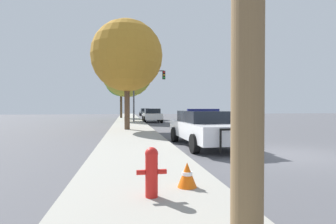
{
  "coord_description": "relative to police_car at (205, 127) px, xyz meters",
  "views": [
    {
      "loc": [
        -5.49,
        -8.2,
        1.63
      ],
      "look_at": [
        -0.81,
        20.74,
        1.1
      ],
      "focal_mm": 28.0,
      "sensor_mm": 36.0,
      "label": 1
    }
  ],
  "objects": [
    {
      "name": "fire_hydrant",
      "position": [
        -2.86,
        -6.27,
        -0.21
      ],
      "size": [
        0.5,
        0.22,
        0.83
      ],
      "color": "red",
      "rests_on": "sidewalk_left"
    },
    {
      "name": "traffic_light",
      "position": [
        -1.16,
        17.13,
        3.22
      ],
      "size": [
        3.43,
        0.35,
        5.55
      ],
      "color": "#424247",
      "rests_on": "sidewalk_left"
    },
    {
      "name": "traffic_cone",
      "position": [
        -2.15,
        -5.84,
        -0.43
      ],
      "size": [
        0.37,
        0.37,
        0.46
      ],
      "color": "orange",
      "rests_on": "sidewalk_left"
    },
    {
      "name": "car_background_distant",
      "position": [
        0.29,
        39.02,
        -0.04
      ],
      "size": [
        1.98,
        4.07,
        1.42
      ],
      "rotation": [
        0.0,
        0.0,
        0.01
      ],
      "color": "#474C51",
      "rests_on": "ground_plane"
    },
    {
      "name": "tree_sidewalk_mid",
      "position": [
        -3.11,
        19.06,
        4.83
      ],
      "size": [
        5.73,
        5.73,
        8.36
      ],
      "color": "brown",
      "rests_on": "sidewalk_left"
    },
    {
      "name": "police_car",
      "position": [
        0.0,
        0.0,
        0.0
      ],
      "size": [
        2.28,
        5.35,
        1.56
      ],
      "rotation": [
        0.0,
        0.0,
        3.18
      ],
      "color": "white",
      "rests_on": "ground_plane"
    },
    {
      "name": "car_background_midblock",
      "position": [
        -0.46,
        17.71,
        -0.0
      ],
      "size": [
        2.0,
        4.19,
        1.49
      ],
      "rotation": [
        0.0,
        0.0,
        0.0
      ],
      "color": "silver",
      "rests_on": "ground_plane"
    },
    {
      "name": "tree_sidewalk_far",
      "position": [
        -3.93,
        27.27,
        4.66
      ],
      "size": [
        4.53,
        4.53,
        7.6
      ],
      "color": "#4C3823",
      "rests_on": "sidewalk_left"
    },
    {
      "name": "sidewalk_left",
      "position": [
        -2.89,
        -2.41,
        -0.72
      ],
      "size": [
        3.0,
        110.0,
        0.13
      ],
      "color": "#99968C",
      "rests_on": "ground_plane"
    },
    {
      "name": "tree_sidewalk_near",
      "position": [
        -3.19,
        7.31,
        4.31
      ],
      "size": [
        4.82,
        4.82,
        7.4
      ],
      "color": "brown",
      "rests_on": "sidewalk_left"
    },
    {
      "name": "ground_plane",
      "position": [
        2.21,
        -2.41,
        -0.79
      ],
      "size": [
        110.0,
        110.0,
        0.0
      ],
      "primitive_type": "plane",
      "color": "#4F4F54"
    }
  ]
}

